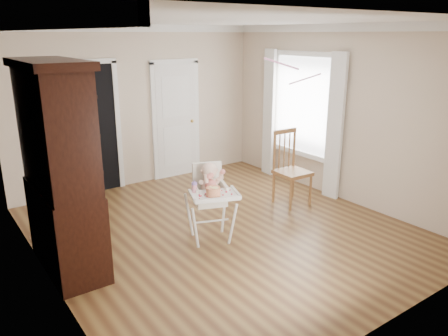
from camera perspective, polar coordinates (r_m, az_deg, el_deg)
floor at (r=5.99m, az=-0.07°, el=-8.06°), size 5.00×5.00×0.00m
ceiling at (r=5.43m, az=-0.08°, el=18.70°), size 5.00×5.00×0.00m
wall_back at (r=7.70m, az=-11.03°, el=7.83°), size 4.50×0.00×4.50m
wall_left at (r=4.67m, az=-23.21°, el=0.80°), size 0.00×5.00×5.00m
wall_right at (r=7.08m, az=15.05°, el=6.77°), size 0.00×5.00×5.00m
crown_molding at (r=5.43m, az=-0.08°, el=18.07°), size 4.50×5.00×0.12m
doorway at (r=7.40m, az=-17.22°, el=5.12°), size 1.06×0.05×2.22m
closet_door at (r=8.04m, az=-6.28°, el=6.08°), size 0.96×0.09×2.13m
window_right at (r=7.56m, az=9.99°, el=7.24°), size 0.13×1.84×2.30m
high_chair at (r=5.49m, az=-1.83°, el=-3.41°), size 0.79×0.87×1.02m
baby at (r=5.46m, az=-1.89°, el=-1.77°), size 0.29×0.29×0.48m
cake at (r=5.19m, az=-1.41°, el=-3.08°), size 0.22×0.22×0.10m
sippy_cup at (r=5.30m, az=-3.88°, el=-2.50°), size 0.07×0.07×0.16m
china_cabinet at (r=4.99m, az=-20.60°, el=-0.25°), size 0.61×1.37×2.31m
dining_chair at (r=6.82m, az=8.75°, el=-0.27°), size 0.49×0.49×1.15m
streamer at (r=5.98m, az=7.48°, el=13.37°), size 0.26×0.45×0.15m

